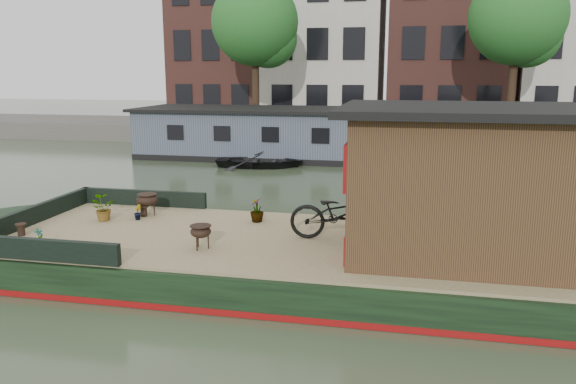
% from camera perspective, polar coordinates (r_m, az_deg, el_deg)
% --- Properties ---
extents(ground, '(120.00, 120.00, 0.00)m').
position_cam_1_polar(ground, '(10.22, 4.08, -8.59)').
color(ground, '#323F28').
rests_on(ground, ground).
extents(houseboat_hull, '(14.01, 4.02, 0.60)m').
position_cam_1_polar(houseboat_hull, '(10.38, -3.25, -6.64)').
color(houseboat_hull, black).
rests_on(houseboat_hull, ground).
extents(houseboat_deck, '(11.80, 3.80, 0.05)m').
position_cam_1_polar(houseboat_deck, '(10.02, 4.13, -5.24)').
color(houseboat_deck, tan).
rests_on(houseboat_deck, houseboat_hull).
extents(bow_bulwark, '(3.00, 4.00, 0.35)m').
position_cam_1_polar(bow_bulwark, '(11.74, -21.18, -2.43)').
color(bow_bulwark, black).
rests_on(bow_bulwark, houseboat_deck).
extents(cabin, '(4.00, 3.50, 2.42)m').
position_cam_1_polar(cabin, '(9.68, 17.18, 1.28)').
color(cabin, black).
rests_on(cabin, houseboat_deck).
extents(bicycle, '(1.88, 0.75, 0.97)m').
position_cam_1_polar(bicycle, '(10.05, 5.46, -2.18)').
color(bicycle, black).
rests_on(bicycle, houseboat_deck).
extents(potted_plant_b, '(0.20, 0.21, 0.31)m').
position_cam_1_polar(potted_plant_b, '(11.85, -15.04, -1.99)').
color(potted_plant_b, brown).
rests_on(potted_plant_b, houseboat_deck).
extents(potted_plant_c, '(0.49, 0.44, 0.51)m').
position_cam_1_polar(potted_plant_c, '(11.94, -18.37, -1.59)').
color(potted_plant_c, brown).
rests_on(potted_plant_c, houseboat_deck).
extents(potted_plant_d, '(0.32, 0.32, 0.50)m').
position_cam_1_polar(potted_plant_d, '(11.28, -3.18, -1.81)').
color(potted_plant_d, '#9E322B').
rests_on(potted_plant_d, houseboat_deck).
extents(potted_plant_e, '(0.15, 0.19, 0.31)m').
position_cam_1_polar(potted_plant_e, '(10.64, -23.97, -4.22)').
color(potted_plant_e, brown).
rests_on(potted_plant_e, houseboat_deck).
extents(brazier_front, '(0.47, 0.47, 0.42)m').
position_cam_1_polar(brazier_front, '(9.67, -8.84, -4.55)').
color(brazier_front, black).
rests_on(brazier_front, houseboat_deck).
extents(brazier_rear, '(0.44, 0.44, 0.47)m').
position_cam_1_polar(brazier_rear, '(12.12, -14.09, -1.25)').
color(brazier_rear, black).
rests_on(brazier_rear, houseboat_deck).
extents(bollard_port, '(0.21, 0.21, 0.23)m').
position_cam_1_polar(bollard_port, '(12.09, -14.45, -1.88)').
color(bollard_port, black).
rests_on(bollard_port, houseboat_deck).
extents(bollard_stbd, '(0.20, 0.20, 0.23)m').
position_cam_1_polar(bollard_stbd, '(11.46, -25.48, -3.47)').
color(bollard_stbd, black).
rests_on(bollard_stbd, houseboat_deck).
extents(dinghy, '(3.62, 2.76, 0.70)m').
position_cam_1_polar(dinghy, '(21.85, -2.83, 3.49)').
color(dinghy, black).
rests_on(dinghy, ground).
extents(far_houseboat, '(20.40, 4.40, 2.11)m').
position_cam_1_polar(far_houseboat, '(23.66, 8.88, 5.53)').
color(far_houseboat, '#4C5265').
rests_on(far_houseboat, ground).
extents(quay, '(60.00, 6.00, 0.90)m').
position_cam_1_polar(quay, '(30.17, 9.57, 5.90)').
color(quay, '#47443F').
rests_on(quay, ground).
extents(townhouse_row, '(27.25, 8.00, 16.50)m').
position_cam_1_polar(townhouse_row, '(37.25, 10.77, 18.48)').
color(townhouse_row, brown).
rests_on(townhouse_row, ground).
extents(tree_left, '(4.40, 4.40, 7.40)m').
position_cam_1_polar(tree_left, '(29.65, -3.07, 16.48)').
color(tree_left, '#332316').
rests_on(tree_left, quay).
extents(tree_right, '(4.40, 4.40, 7.40)m').
position_cam_1_polar(tree_right, '(29.05, 22.50, 15.71)').
color(tree_right, '#332316').
rests_on(tree_right, quay).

